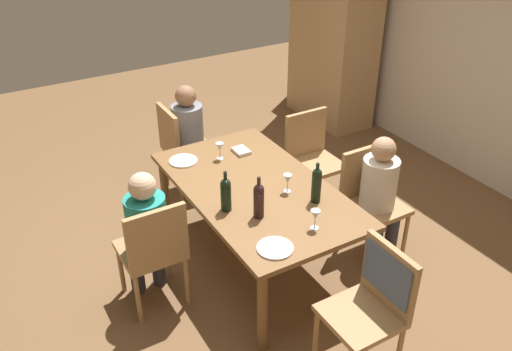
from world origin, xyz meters
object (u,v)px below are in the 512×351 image
at_px(chair_far_right, 370,195).
at_px(wine_bottle_tall_green, 316,184).
at_px(chair_near, 154,248).
at_px(armoire_cabinet, 334,33).
at_px(wine_bottle_short_olive, 226,193).
at_px(dinner_plate_host, 183,161).
at_px(dinner_plate_guest_left, 275,248).
at_px(wine_bottle_dark_red, 259,200).
at_px(wine_glass_centre, 220,148).
at_px(chair_far_left, 312,154).
at_px(person_woman_host, 380,190).
at_px(wine_glass_near_left, 288,180).
at_px(chair_left_end, 181,144).
at_px(person_man_bearded, 146,228).
at_px(person_man_guest, 191,131).
at_px(chair_right_end, 378,293).
at_px(dining_table, 256,194).
at_px(wine_glass_near_right, 315,215).

xyz_separation_m(chair_far_right, wine_bottle_tall_green, (0.08, -0.62, 0.34)).
bearing_deg(chair_near, armoire_cabinet, 33.59).
xyz_separation_m(chair_near, wine_bottle_short_olive, (0.08, 0.55, 0.33)).
height_order(dinner_plate_host, dinner_plate_guest_left, same).
distance_m(chair_far_right, wine_bottle_dark_red, 1.14).
xyz_separation_m(wine_glass_centre, dinner_plate_host, (-0.11, -0.29, -0.10)).
bearing_deg(dinner_plate_host, chair_far_left, 82.80).
relative_size(armoire_cabinet, person_woman_host, 1.99).
bearing_deg(chair_far_left, dinner_plate_guest_left, 46.16).
distance_m(wine_bottle_dark_red, wine_glass_near_left, 0.40).
distance_m(wine_bottle_dark_red, dinner_plate_guest_left, 0.41).
bearing_deg(dinner_plate_guest_left, chair_near, -136.38).
height_order(wine_bottle_dark_red, dinner_plate_host, wine_bottle_dark_red).
relative_size(person_woman_host, wine_glass_centre, 7.36).
xyz_separation_m(chair_near, chair_left_end, (-1.38, 0.81, 0.00)).
bearing_deg(chair_far_right, person_man_bearded, -11.05).
bearing_deg(chair_near, dinner_plate_guest_left, -46.38).
height_order(wine_bottle_short_olive, wine_glass_centre, wine_bottle_short_olive).
bearing_deg(wine_glass_near_left, person_man_guest, -174.37).
height_order(wine_glass_near_left, dinner_plate_guest_left, wine_glass_near_left).
height_order(armoire_cabinet, chair_right_end, armoire_cabinet).
relative_size(armoire_cabinet, chair_far_right, 2.37).
bearing_deg(wine_glass_centre, armoire_cabinet, 122.62).
bearing_deg(armoire_cabinet, wine_bottle_dark_red, -45.96).
height_order(person_woman_host, wine_bottle_short_olive, person_woman_host).
bearing_deg(person_man_bearded, person_man_guest, 53.97).
distance_m(armoire_cabinet, person_man_bearded, 3.77).
xyz_separation_m(chair_near, wine_glass_near_left, (0.10, 1.07, 0.30)).
height_order(chair_near, wine_bottle_tall_green, wine_bottle_tall_green).
bearing_deg(wine_bottle_short_olive, dining_table, 115.23).
bearing_deg(chair_far_left, wine_bottle_tall_green, 55.49).
xyz_separation_m(chair_far_left, person_man_bearded, (0.47, -1.80, 0.11)).
relative_size(armoire_cabinet, dining_table, 1.19).
bearing_deg(chair_far_left, person_woman_host, 90.00).
bearing_deg(armoire_cabinet, dinner_plate_host, -62.32).
bearing_deg(chair_right_end, chair_left_end, 4.65).
distance_m(wine_bottle_tall_green, dinner_plate_host, 1.23).
height_order(wine_glass_near_left, wine_glass_near_right, same).
height_order(chair_right_end, wine_glass_near_right, chair_right_end).
bearing_deg(chair_right_end, armoire_cabinet, -32.92).
xyz_separation_m(chair_near, person_man_guest, (-1.38, 0.92, 0.11)).
bearing_deg(person_woman_host, dinner_plate_host, -41.69).
xyz_separation_m(person_man_bearded, wine_bottle_dark_red, (0.38, 0.71, 0.22)).
bearing_deg(dinner_plate_host, dining_table, 26.62).
distance_m(armoire_cabinet, chair_far_left, 2.12).
height_order(person_man_bearded, wine_glass_near_left, person_man_bearded).
height_order(person_man_guest, wine_glass_near_left, person_man_guest).
xyz_separation_m(dining_table, chair_near, (0.09, -0.90, -0.11)).
bearing_deg(wine_glass_centre, chair_left_end, -176.22).
bearing_deg(wine_bottle_short_olive, chair_left_end, 169.91).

